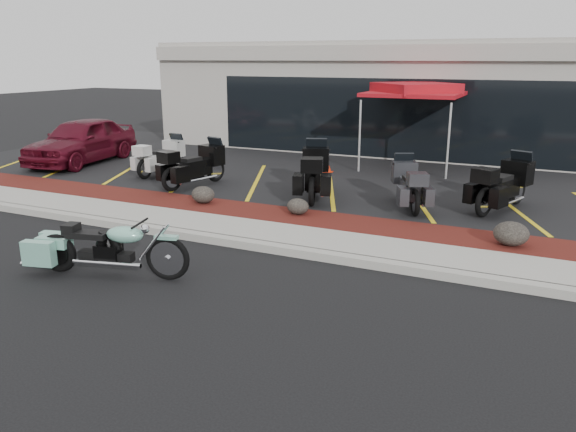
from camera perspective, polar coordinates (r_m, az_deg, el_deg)
The scene contains 18 objects.
ground at distance 9.90m, azimuth -7.11°, elevation -4.68°, with size 90.00×90.00×0.00m, color black.
curb at distance 10.61m, azimuth -4.57°, elevation -2.77°, with size 24.00×0.25×0.15m, color gray.
sidewalk at distance 11.19m, azimuth -2.82°, elevation -1.74°, with size 24.00×1.20×0.15m, color gray.
mulch_bed at distance 12.22m, azimuth -0.22°, elevation -0.19°, with size 24.00×1.20×0.16m, color #380E0C.
upper_lot at distance 17.13m, azimuth 7.46°, elevation 4.31°, with size 26.00×9.60×0.15m, color black.
dealership_building at distance 22.90m, azimuth 12.49°, elevation 11.82°, with size 18.00×8.16×4.00m.
boulder_left at distance 13.26m, azimuth -8.62°, elevation 2.16°, with size 0.56×0.47×0.40m, color black.
boulder_mid at distance 12.17m, azimuth 1.00°, elevation 0.98°, with size 0.49×0.41×0.35m, color black.
boulder_right at distance 10.90m, azimuth 21.73°, elevation -1.68°, with size 0.62×0.52×0.44m, color black.
hero_cruiser at distance 9.09m, azimuth -12.16°, elevation -3.57°, with size 2.75×0.70×0.97m, color #74B59F, non-canonical shape.
touring_white at distance 17.28m, azimuth -11.25°, elevation 6.39°, with size 1.94×0.74×1.13m, color beige, non-canonical shape.
touring_black_front at distance 15.51m, azimuth -7.41°, elevation 5.72°, with size 2.12×0.81×1.23m, color black, non-canonical shape.
touring_black_mid at distance 14.41m, azimuth 2.89°, elevation 5.28°, with size 2.31×0.88×1.34m, color black, non-canonical shape.
touring_grey at distance 13.62m, azimuth 11.60°, elevation 3.95°, with size 1.97×0.75×1.15m, color #29292D, non-canonical shape.
touring_black_rear at distance 13.98m, azimuth 22.41°, elevation 3.62°, with size 2.17×0.83×1.26m, color black, non-canonical shape.
parked_car at distance 19.39m, azimuth -20.25°, elevation 7.21°, with size 1.72×4.26×1.45m, color #4E0B19.
traffic_cone at distance 16.76m, azimuth 3.94°, elevation 5.18°, with size 0.30×0.30×0.44m, color red.
popup_canopy at distance 17.68m, azimuth 12.80°, elevation 12.27°, with size 3.58×3.58×2.57m.
Camera 1 is at (4.97, -7.84, 3.44)m, focal length 35.00 mm.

